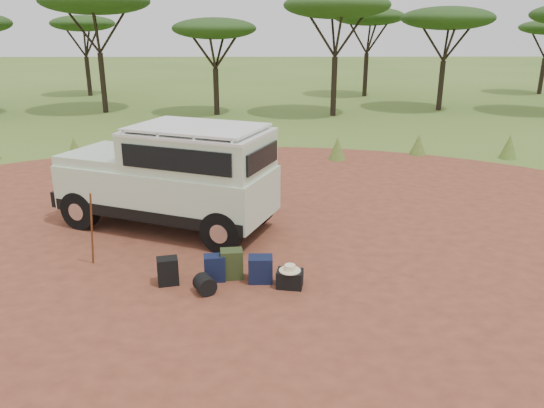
{
  "coord_description": "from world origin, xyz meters",
  "views": [
    {
      "loc": [
        0.52,
        -9.47,
        4.46
      ],
      "look_at": [
        0.65,
        0.7,
        1.0
      ],
      "focal_mm": 35.0,
      "sensor_mm": 36.0,
      "label": 1
    }
  ],
  "objects_px": {
    "safari_vehicle": "(173,179)",
    "hard_case": "(290,279)",
    "backpack_navy": "(215,268)",
    "backpack_black": "(168,271)",
    "duffel_navy": "(261,269)",
    "backpack_olive": "(232,264)",
    "walking_staff": "(92,229)"
  },
  "relations": [
    {
      "from": "walking_staff",
      "to": "backpack_black",
      "type": "distance_m",
      "value": 1.81
    },
    {
      "from": "walking_staff",
      "to": "safari_vehicle",
      "type": "bearing_deg",
      "value": 20.0
    },
    {
      "from": "walking_staff",
      "to": "hard_case",
      "type": "height_order",
      "value": "walking_staff"
    },
    {
      "from": "safari_vehicle",
      "to": "backpack_navy",
      "type": "distance_m",
      "value": 3.08
    },
    {
      "from": "backpack_navy",
      "to": "hard_case",
      "type": "relative_size",
      "value": 1.08
    },
    {
      "from": "duffel_navy",
      "to": "hard_case",
      "type": "bearing_deg",
      "value": -24.03
    },
    {
      "from": "duffel_navy",
      "to": "hard_case",
      "type": "xyz_separation_m",
      "value": [
        0.52,
        -0.23,
        -0.08
      ]
    },
    {
      "from": "backpack_navy",
      "to": "backpack_olive",
      "type": "height_order",
      "value": "backpack_olive"
    },
    {
      "from": "backpack_black",
      "to": "backpack_navy",
      "type": "bearing_deg",
      "value": -3.7
    },
    {
      "from": "safari_vehicle",
      "to": "backpack_olive",
      "type": "height_order",
      "value": "safari_vehicle"
    },
    {
      "from": "safari_vehicle",
      "to": "walking_staff",
      "type": "relative_size",
      "value": 3.43
    },
    {
      "from": "hard_case",
      "to": "backpack_navy",
      "type": "bearing_deg",
      "value": 178.33
    },
    {
      "from": "safari_vehicle",
      "to": "hard_case",
      "type": "bearing_deg",
      "value": -27.69
    },
    {
      "from": "backpack_black",
      "to": "duffel_navy",
      "type": "bearing_deg",
      "value": -10.44
    },
    {
      "from": "backpack_olive",
      "to": "duffel_navy",
      "type": "distance_m",
      "value": 0.55
    },
    {
      "from": "backpack_olive",
      "to": "walking_staff",
      "type": "bearing_deg",
      "value": 162.01
    },
    {
      "from": "backpack_navy",
      "to": "duffel_navy",
      "type": "height_order",
      "value": "backpack_navy"
    },
    {
      "from": "backpack_navy",
      "to": "hard_case",
      "type": "height_order",
      "value": "backpack_navy"
    },
    {
      "from": "walking_staff",
      "to": "backpack_olive",
      "type": "xyz_separation_m",
      "value": [
        2.68,
        -0.56,
        -0.48
      ]
    },
    {
      "from": "walking_staff",
      "to": "backpack_olive",
      "type": "relative_size",
      "value": 2.75
    },
    {
      "from": "hard_case",
      "to": "safari_vehicle",
      "type": "bearing_deg",
      "value": 140.23
    },
    {
      "from": "backpack_black",
      "to": "backpack_olive",
      "type": "height_order",
      "value": "backpack_olive"
    },
    {
      "from": "safari_vehicle",
      "to": "hard_case",
      "type": "height_order",
      "value": "safari_vehicle"
    },
    {
      "from": "walking_staff",
      "to": "backpack_navy",
      "type": "distance_m",
      "value": 2.51
    },
    {
      "from": "backpack_navy",
      "to": "safari_vehicle",
      "type": "bearing_deg",
      "value": 105.67
    },
    {
      "from": "backpack_black",
      "to": "duffel_navy",
      "type": "xyz_separation_m",
      "value": [
        1.67,
        0.08,
        -0.01
      ]
    },
    {
      "from": "backpack_navy",
      "to": "backpack_olive",
      "type": "xyz_separation_m",
      "value": [
        0.31,
        0.09,
        0.03
      ]
    },
    {
      "from": "safari_vehicle",
      "to": "walking_staff",
      "type": "xyz_separation_m",
      "value": [
        -1.23,
        -2.05,
        -0.41
      ]
    },
    {
      "from": "duffel_navy",
      "to": "hard_case",
      "type": "distance_m",
      "value": 0.58
    },
    {
      "from": "walking_staff",
      "to": "backpack_olive",
      "type": "distance_m",
      "value": 2.78
    },
    {
      "from": "safari_vehicle",
      "to": "backpack_navy",
      "type": "relative_size",
      "value": 10.72
    },
    {
      "from": "backpack_black",
      "to": "hard_case",
      "type": "distance_m",
      "value": 2.19
    }
  ]
}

